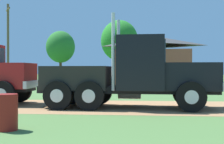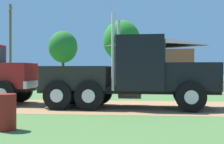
# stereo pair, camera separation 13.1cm
# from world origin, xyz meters

# --- Properties ---
(ground_plane) EXTENTS (200.00, 200.00, 0.00)m
(ground_plane) POSITION_xyz_m (0.00, 0.00, 0.00)
(ground_plane) COLOR #4B7038
(dirt_track) EXTENTS (120.00, 5.41, 0.01)m
(dirt_track) POSITION_xyz_m (0.00, 0.00, 0.00)
(dirt_track) COLOR #A0744C
(dirt_track) RESTS_ON ground_plane
(truck_foreground_white) EXTENTS (7.45, 2.82, 3.78)m
(truck_foreground_white) POSITION_xyz_m (-0.84, -0.40, 1.34)
(truck_foreground_white) COLOR black
(truck_foreground_white) RESTS_ON ground_plane
(steel_barrel) EXTENTS (0.59, 0.59, 0.94)m
(steel_barrel) POSITION_xyz_m (-3.87, -5.82, 0.47)
(steel_barrel) COLOR maroon
(steel_barrel) RESTS_ON ground_plane
(shed_building) EXTENTS (9.01, 7.81, 5.39)m
(shed_building) POSITION_xyz_m (0.71, 23.51, 2.60)
(shed_building) COLOR brown
(shed_building) RESTS_ON ground_plane
(utility_pole_near) EXTENTS (1.24, 1.96, 8.89)m
(utility_pole_near) POSITION_xyz_m (-15.33, 21.35, 4.70)
(utility_pole_near) COLOR brown
(utility_pole_near) RESTS_ON ground_plane
(tree_left) EXTENTS (4.73, 4.73, 7.95)m
(tree_left) POSITION_xyz_m (-13.94, 39.10, 5.33)
(tree_left) COLOR #513823
(tree_left) RESTS_ON ground_plane
(tree_mid) EXTENTS (5.08, 5.08, 8.39)m
(tree_mid) POSITION_xyz_m (-3.66, 31.17, 5.58)
(tree_mid) COLOR #513823
(tree_mid) RESTS_ON ground_plane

